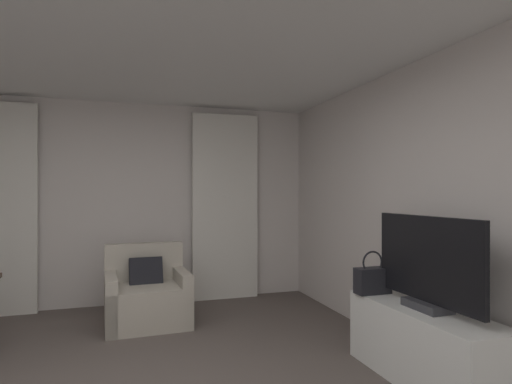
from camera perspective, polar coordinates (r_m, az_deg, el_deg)
The scene contains 7 objects.
wall_window at distance 5.74m, azimuth -17.94°, elevation -1.46°, with size 5.12×0.06×2.60m.
wall_right at distance 3.70m, azimuth 25.11°, elevation -2.21°, with size 0.06×6.12×2.60m.
curtain_right_panel at distance 5.77m, azimuth -4.16°, elevation -1.95°, with size 0.90×0.06×2.50m.
armchair at distance 4.93m, azimuth -14.49°, elevation -13.57°, with size 0.91×0.82×0.85m.
tv_console at distance 3.61m, azimuth 21.69°, elevation -18.71°, with size 0.46×1.36×0.57m.
tv_flatscreen at distance 3.44m, azimuth 22.03°, elevation -9.09°, with size 0.20×1.09×0.70m.
handbag_primary at distance 3.86m, azimuth 15.41°, elevation -11.29°, with size 0.30×0.14×0.37m.
Camera 1 is at (0.01, -2.71, 1.44)m, focal length 29.72 mm.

